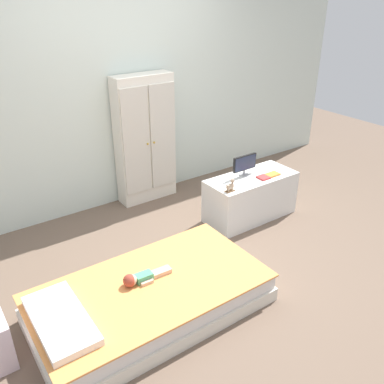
{
  "coord_description": "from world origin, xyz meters",
  "views": [
    {
      "loc": [
        -1.85,
        -2.42,
        2.24
      ],
      "look_at": [
        0.08,
        0.33,
        0.55
      ],
      "focal_mm": 38.48,
      "sensor_mm": 36.0,
      "label": 1
    }
  ],
  "objects_px": {
    "doll": "(139,278)",
    "wardrobe": "(145,140)",
    "bed": "(151,298)",
    "rocking_horse_toy": "(231,186)",
    "book_red": "(264,177)",
    "tv_monitor": "(245,164)",
    "book_orange": "(272,174)",
    "tv_stand": "(250,197)"
  },
  "relations": [
    {
      "from": "book_red",
      "to": "tv_stand",
      "type": "bearing_deg",
      "value": 127.26
    },
    {
      "from": "wardrobe",
      "to": "tv_stand",
      "type": "bearing_deg",
      "value": -56.88
    },
    {
      "from": "tv_stand",
      "to": "tv_monitor",
      "type": "height_order",
      "value": "tv_monitor"
    },
    {
      "from": "book_red",
      "to": "book_orange",
      "type": "xyz_separation_m",
      "value": [
        0.13,
        0.0,
        0.0
      ]
    },
    {
      "from": "rocking_horse_toy",
      "to": "book_orange",
      "type": "relative_size",
      "value": 0.82
    },
    {
      "from": "doll",
      "to": "rocking_horse_toy",
      "type": "xyz_separation_m",
      "value": [
        1.25,
        0.44,
        0.25
      ]
    },
    {
      "from": "bed",
      "to": "rocking_horse_toy",
      "type": "distance_m",
      "value": 1.36
    },
    {
      "from": "book_red",
      "to": "rocking_horse_toy",
      "type": "bearing_deg",
      "value": -175.63
    },
    {
      "from": "doll",
      "to": "book_orange",
      "type": "relative_size",
      "value": 2.59
    },
    {
      "from": "doll",
      "to": "tv_monitor",
      "type": "bearing_deg",
      "value": 21.9
    },
    {
      "from": "tv_monitor",
      "to": "book_orange",
      "type": "distance_m",
      "value": 0.32
    },
    {
      "from": "wardrobe",
      "to": "tv_monitor",
      "type": "height_order",
      "value": "wardrobe"
    },
    {
      "from": "doll",
      "to": "wardrobe",
      "type": "relative_size",
      "value": 0.27
    },
    {
      "from": "bed",
      "to": "rocking_horse_toy",
      "type": "relative_size",
      "value": 14.2
    },
    {
      "from": "tv_monitor",
      "to": "book_red",
      "type": "bearing_deg",
      "value": -55.64
    },
    {
      "from": "rocking_horse_toy",
      "to": "bed",
      "type": "bearing_deg",
      "value": -156.73
    },
    {
      "from": "rocking_horse_toy",
      "to": "book_red",
      "type": "height_order",
      "value": "rocking_horse_toy"
    },
    {
      "from": "tv_stand",
      "to": "rocking_horse_toy",
      "type": "xyz_separation_m",
      "value": [
        -0.4,
        -0.13,
        0.3
      ]
    },
    {
      "from": "wardrobe",
      "to": "tv_monitor",
      "type": "distance_m",
      "value": 1.15
    },
    {
      "from": "tv_stand",
      "to": "tv_monitor",
      "type": "distance_m",
      "value": 0.38
    },
    {
      "from": "rocking_horse_toy",
      "to": "doll",
      "type": "bearing_deg",
      "value": -160.59
    },
    {
      "from": "doll",
      "to": "bed",
      "type": "bearing_deg",
      "value": -53.32
    },
    {
      "from": "book_red",
      "to": "book_orange",
      "type": "distance_m",
      "value": 0.13
    },
    {
      "from": "tv_stand",
      "to": "book_red",
      "type": "xyz_separation_m",
      "value": [
        0.07,
        -0.1,
        0.25
      ]
    },
    {
      "from": "book_orange",
      "to": "bed",
      "type": "bearing_deg",
      "value": -162.95
    },
    {
      "from": "bed",
      "to": "wardrobe",
      "type": "xyz_separation_m",
      "value": [
        0.92,
        1.67,
        0.59
      ]
    },
    {
      "from": "wardrobe",
      "to": "doll",
      "type": "bearing_deg",
      "value": -121.48
    },
    {
      "from": "tv_stand",
      "to": "book_orange",
      "type": "distance_m",
      "value": 0.33
    },
    {
      "from": "tv_stand",
      "to": "rocking_horse_toy",
      "type": "height_order",
      "value": "rocking_horse_toy"
    },
    {
      "from": "wardrobe",
      "to": "tv_stand",
      "type": "height_order",
      "value": "wardrobe"
    },
    {
      "from": "book_orange",
      "to": "tv_monitor",
      "type": "bearing_deg",
      "value": 145.14
    },
    {
      "from": "doll",
      "to": "tv_monitor",
      "type": "xyz_separation_m",
      "value": [
        1.6,
        0.65,
        0.32
      ]
    },
    {
      "from": "bed",
      "to": "tv_stand",
      "type": "relative_size",
      "value": 1.8
    },
    {
      "from": "doll",
      "to": "book_orange",
      "type": "bearing_deg",
      "value": 14.46
    },
    {
      "from": "doll",
      "to": "book_red",
      "type": "height_order",
      "value": "book_red"
    },
    {
      "from": "tv_monitor",
      "to": "rocking_horse_toy",
      "type": "distance_m",
      "value": 0.42
    },
    {
      "from": "rocking_horse_toy",
      "to": "book_red",
      "type": "xyz_separation_m",
      "value": [
        0.47,
        0.04,
        -0.05
      ]
    },
    {
      "from": "doll",
      "to": "wardrobe",
      "type": "height_order",
      "value": "wardrobe"
    },
    {
      "from": "tv_stand",
      "to": "rocking_horse_toy",
      "type": "bearing_deg",
      "value": -161.61
    },
    {
      "from": "bed",
      "to": "book_orange",
      "type": "bearing_deg",
      "value": 17.05
    },
    {
      "from": "bed",
      "to": "doll",
      "type": "relative_size",
      "value": 4.48
    },
    {
      "from": "rocking_horse_toy",
      "to": "tv_stand",
      "type": "bearing_deg",
      "value": 18.39
    }
  ]
}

